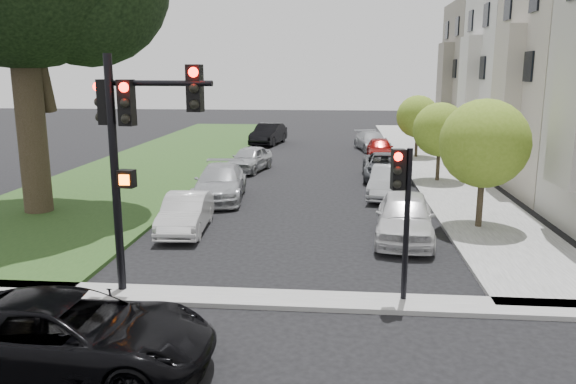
# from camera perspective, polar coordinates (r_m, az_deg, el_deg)

# --- Properties ---
(ground) EXTENTS (140.00, 140.00, 0.00)m
(ground) POSITION_cam_1_polar(r_m,az_deg,el_deg) (11.61, -2.32, -14.96)
(ground) COLOR black
(ground) RESTS_ON ground
(grass_strip) EXTENTS (8.00, 44.00, 0.12)m
(grass_strip) POSITION_cam_1_polar(r_m,az_deg,el_deg) (36.17, -11.57, 3.55)
(grass_strip) COLOR #203C17
(grass_strip) RESTS_ON ground
(sidewalk_right) EXTENTS (3.50, 44.00, 0.12)m
(sidewalk_right) POSITION_cam_1_polar(r_m,az_deg,el_deg) (35.06, 13.96, 3.17)
(sidewalk_right) COLOR slate
(sidewalk_right) RESTS_ON ground
(sidewalk_cross) EXTENTS (60.00, 1.00, 0.12)m
(sidewalk_cross) POSITION_cam_1_polar(r_m,az_deg,el_deg) (13.39, -1.19, -10.86)
(sidewalk_cross) COLOR slate
(sidewalk_cross) RESTS_ON ground
(house_c) EXTENTS (7.70, 7.55, 15.97)m
(house_c) POSITION_cam_1_polar(r_m,az_deg,el_deg) (35.08, 24.31, 13.76)
(house_c) COLOR beige
(house_c) RESTS_ON ground
(house_d) EXTENTS (7.70, 7.55, 15.97)m
(house_d) POSITION_cam_1_polar(r_m,az_deg,el_deg) (42.26, 20.98, 13.56)
(house_d) COLOR gray
(house_d) RESTS_ON ground
(small_tree_a) EXTENTS (2.96, 2.96, 4.44)m
(small_tree_a) POSITION_cam_1_polar(r_m,az_deg,el_deg) (19.78, 19.31, 4.66)
(small_tree_a) COLOR black
(small_tree_a) RESTS_ON ground
(small_tree_b) EXTENTS (2.59, 2.59, 3.88)m
(small_tree_b) POSITION_cam_1_polar(r_m,az_deg,el_deg) (27.95, 15.18, 6.13)
(small_tree_b) COLOR black
(small_tree_b) RESTS_ON ground
(small_tree_c) EXTENTS (2.60, 2.60, 3.90)m
(small_tree_c) POSITION_cam_1_polar(r_m,az_deg,el_deg) (35.73, 13.04, 7.47)
(small_tree_c) COLOR black
(small_tree_c) RESTS_ON ground
(traffic_signal_main) EXTENTS (2.79, 0.73, 5.69)m
(traffic_signal_main) POSITION_cam_1_polar(r_m,az_deg,el_deg) (13.43, -15.59, 5.86)
(traffic_signal_main) COLOR black
(traffic_signal_main) RESTS_ON ground
(traffic_signal_secondary) EXTENTS (0.48, 0.39, 3.64)m
(traffic_signal_secondary) POSITION_cam_1_polar(r_m,az_deg,el_deg) (12.82, 11.53, -0.50)
(traffic_signal_secondary) COLOR black
(traffic_signal_secondary) RESTS_ON ground
(car_cross_near) EXTENTS (5.24, 2.48, 1.45)m
(car_cross_near) POSITION_cam_1_polar(r_m,az_deg,el_deg) (10.95, -21.41, -13.38)
(car_cross_near) COLOR black
(car_cross_near) RESTS_ON ground
(car_parked_0) EXTENTS (2.25, 4.63, 1.52)m
(car_parked_0) POSITION_cam_1_polar(r_m,az_deg,el_deg) (18.30, 11.77, -2.47)
(car_parked_0) COLOR silver
(car_parked_0) RESTS_ON ground
(car_parked_1) EXTENTS (2.09, 4.22, 1.33)m
(car_parked_1) POSITION_cam_1_polar(r_m,az_deg,el_deg) (24.38, 10.17, 0.99)
(car_parked_1) COLOR #999BA0
(car_parked_1) RESTS_ON ground
(car_parked_2) EXTENTS (2.27, 4.71, 1.29)m
(car_parked_2) POSITION_cam_1_polar(r_m,az_deg,el_deg) (28.53, 9.81, 2.57)
(car_parked_2) COLOR #3F4247
(car_parked_2) RESTS_ON ground
(car_parked_3) EXTENTS (1.57, 3.83, 1.30)m
(car_parked_3) POSITION_cam_1_polar(r_m,az_deg,el_deg) (35.29, 9.32, 4.39)
(car_parked_3) COLOR maroon
(car_parked_3) RESTS_ON ground
(car_parked_4) EXTENTS (2.64, 4.68, 1.28)m
(car_parked_4) POSITION_cam_1_polar(r_m,az_deg,el_deg) (39.05, 8.53, 5.13)
(car_parked_4) COLOR #999BA0
(car_parked_4) RESTS_ON ground
(car_parked_5) EXTENTS (1.63, 3.96, 1.27)m
(car_parked_5) POSITION_cam_1_polar(r_m,az_deg,el_deg) (19.17, -10.35, -2.12)
(car_parked_5) COLOR silver
(car_parked_5) RESTS_ON ground
(car_parked_6) EXTENTS (2.46, 5.11, 1.43)m
(car_parked_6) POSITION_cam_1_polar(r_m,az_deg,el_deg) (23.83, -6.91, 0.96)
(car_parked_6) COLOR #999BA0
(car_parked_6) RESTS_ON ground
(car_parked_7) EXTENTS (2.36, 4.21, 1.35)m
(car_parked_7) POSITION_cam_1_polar(r_m,az_deg,el_deg) (30.49, -3.92, 3.38)
(car_parked_7) COLOR #999BA0
(car_parked_7) RESTS_ON ground
(car_parked_9) EXTENTS (2.42, 4.93, 1.55)m
(car_parked_9) POSITION_cam_1_polar(r_m,az_deg,el_deg) (41.83, -2.00, 5.90)
(car_parked_9) COLOR black
(car_parked_9) RESTS_ON ground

